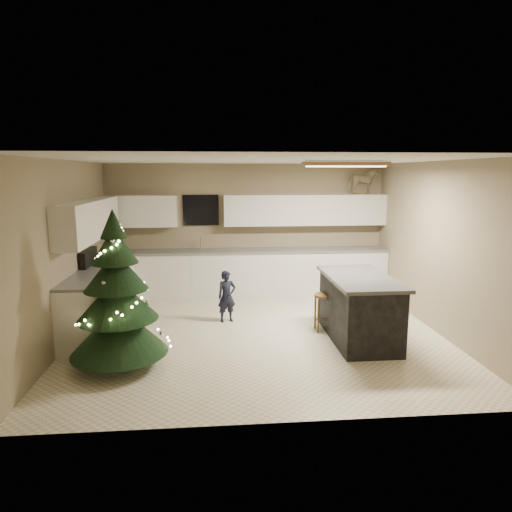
% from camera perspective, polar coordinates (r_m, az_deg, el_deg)
% --- Properties ---
extents(ground_plane, '(5.50, 5.50, 0.00)m').
position_cam_1_polar(ground_plane, '(7.03, 0.26, -9.78)').
color(ground_plane, beige).
extents(room_shell, '(5.52, 5.02, 2.61)m').
position_cam_1_polar(room_shell, '(6.64, 0.47, 4.56)').
color(room_shell, '#938360').
rests_on(room_shell, ground_plane).
extents(cabinetry, '(5.50, 3.20, 2.00)m').
position_cam_1_polar(cabinetry, '(8.39, -7.01, -1.15)').
color(cabinetry, silver).
rests_on(cabinetry, ground_plane).
extents(island, '(0.90, 1.70, 0.95)m').
position_cam_1_polar(island, '(6.86, 12.75, -6.34)').
color(island, black).
rests_on(island, ground_plane).
extents(bar_stool, '(0.30, 0.30, 0.58)m').
position_cam_1_polar(bar_stool, '(7.16, 8.46, -5.86)').
color(bar_stool, brown).
rests_on(bar_stool, ground_plane).
extents(christmas_tree, '(1.25, 1.21, 2.00)m').
position_cam_1_polar(christmas_tree, '(5.94, -16.94, -5.71)').
color(christmas_tree, '#3F2816').
rests_on(christmas_tree, ground_plane).
extents(toddler, '(0.36, 0.29, 0.85)m').
position_cam_1_polar(toddler, '(7.52, -3.67, -5.05)').
color(toddler, black).
rests_on(toddler, ground_plane).
extents(rocking_horse, '(0.60, 0.32, 0.51)m').
position_cam_1_polar(rocking_horse, '(9.37, 13.20, 9.12)').
color(rocking_horse, brown).
rests_on(rocking_horse, cabinetry).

